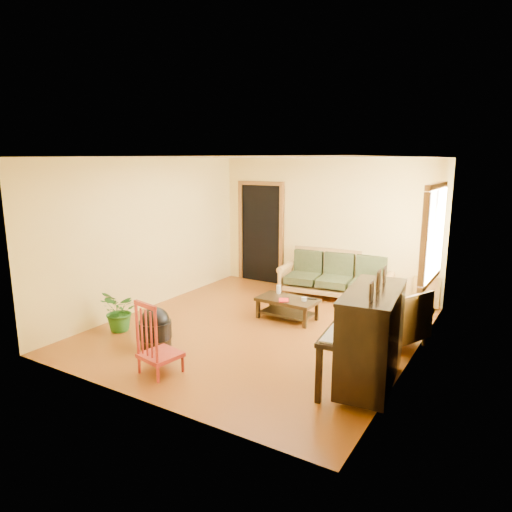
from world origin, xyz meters
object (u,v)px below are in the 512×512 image
Objects in this scene: coffee_table at (287,309)px; piano at (371,340)px; armchair at (396,316)px; potted_plant at (120,311)px; ceramic_crock at (420,305)px; red_chair at (160,337)px; footstool at (155,332)px; sofa at (335,276)px.

coffee_table is 2.46m from piano.
piano reaches higher than armchair.
piano is (0.08, -1.44, 0.17)m from armchair.
ceramic_crock is at bearing 42.08° from potted_plant.
red_chair reaches higher than ceramic_crock.
footstool is at bearing -128.79° from ceramic_crock.
potted_plant is at bearing 164.02° from red_chair.
armchair reaches higher than potted_plant.
sofa is 2.49× the size of armchair.
coffee_table is at bearing 133.34° from piano.
armchair is (1.54, -1.61, -0.03)m from sofa.
sofa is 3.93m from potted_plant.
sofa is 2.11× the size of coffee_table.
potted_plant reaches higher than coffee_table.
piano is 2.06× the size of potted_plant.
coffee_table is at bearing 42.84° from potted_plant.
sofa is 4.06m from red_chair.
footstool is (-1.05, -1.96, 0.04)m from coffee_table.
red_chair is 4.66m from ceramic_crock.
piano reaches higher than footstool.
ceramic_crock is at bearing 51.21° from footstool.
red_chair reaches higher than sofa.
footstool is at bearing 147.77° from red_chair.
coffee_table is 2.37m from ceramic_crock.
red_chair reaches higher than footstool.
sofa is at bearing 81.27° from coffee_table.
armchair is 1.29× the size of potted_plant.
potted_plant is at bearing 168.80° from footstool.
armchair is at bearing 24.24° from potted_plant.
footstool reaches higher than ceramic_crock.
armchair reaches higher than ceramic_crock.
armchair is at bearing 33.09° from footstool.
potted_plant is at bearing -131.41° from armchair.
piano reaches higher than coffee_table.
piano is at bearing 32.60° from red_chair.
red_chair is 4.23× the size of ceramic_crock.
ceramic_crock is at bearing 84.72° from piano.
coffee_table reaches higher than ceramic_crock.
armchair is 3.38m from footstool.
red_chair is 1.66m from potted_plant.
potted_plant is (-2.16, -3.28, -0.12)m from sofa.
piano is at bearing 7.91° from footstool.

